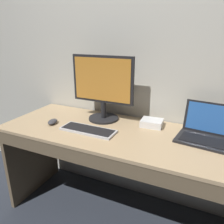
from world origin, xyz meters
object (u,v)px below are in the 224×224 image
wired_keyboard (88,130)px  external_drive_box (152,123)px  laptop_black (207,133)px  external_monitor (103,88)px  computer_mouse (53,122)px

wired_keyboard → external_drive_box: bearing=35.9°
laptop_black → external_drive_box: (-0.39, 0.07, -0.02)m
external_monitor → computer_mouse: bearing=-142.5°
laptop_black → external_drive_box: 0.39m
external_monitor → external_drive_box: size_ratio=3.23×
external_monitor → computer_mouse: external_monitor is taller
laptop_black → wired_keyboard: 0.81m
external_monitor → wired_keyboard: external_monitor is taller
external_monitor → wired_keyboard: 0.36m
laptop_black → external_drive_box: laptop_black is taller
laptop_black → computer_mouse: (-1.10, -0.21, -0.03)m
laptop_black → external_monitor: external_monitor is taller
wired_keyboard → external_drive_box: 0.48m
wired_keyboard → external_drive_box: (0.39, 0.28, 0.02)m
external_drive_box → computer_mouse: bearing=-158.7°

